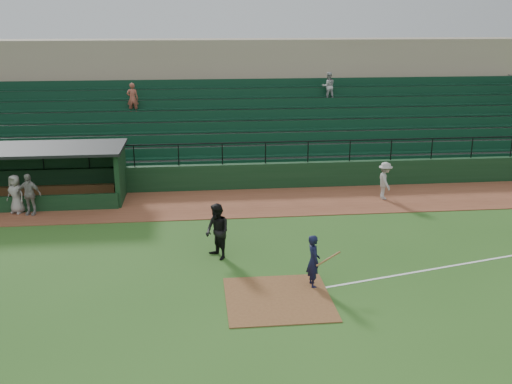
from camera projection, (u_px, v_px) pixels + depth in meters
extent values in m
plane|color=#29531A|center=(274.00, 284.00, 17.54)|extent=(90.00, 90.00, 0.00)
cube|color=brown|center=(249.00, 203.00, 25.15)|extent=(40.00, 4.00, 0.03)
cube|color=brown|center=(278.00, 299.00, 16.58)|extent=(3.00, 3.00, 0.03)
cube|color=white|center=(505.00, 257.00, 19.49)|extent=(17.49, 4.44, 0.01)
cube|color=black|center=(244.00, 176.00, 27.07)|extent=(36.00, 0.35, 1.20)
cylinder|color=black|center=(244.00, 143.00, 26.61)|extent=(36.00, 0.06, 0.06)
cube|color=#61605C|center=(236.00, 131.00, 31.39)|extent=(36.00, 9.00, 3.60)
cube|color=#0E3420|center=(237.00, 125.00, 30.78)|extent=(34.56, 8.00, 4.05)
cube|color=tan|center=(228.00, 91.00, 37.17)|extent=(38.00, 3.00, 6.40)
cube|color=#61605C|center=(230.00, 86.00, 35.12)|extent=(36.00, 2.00, 0.20)
imported|color=beige|center=(328.00, 86.00, 33.03)|extent=(0.77, 0.60, 1.58)
imported|color=#A34F3C|center=(133.00, 99.00, 31.09)|extent=(0.61, 0.40, 1.67)
cube|color=black|center=(28.00, 169.00, 26.11)|extent=(8.50, 0.20, 2.30)
cube|color=black|center=(121.00, 174.00, 25.31)|extent=(0.20, 2.60, 2.30)
cube|color=black|center=(17.00, 149.00, 24.52)|extent=(8.90, 3.20, 0.12)
cube|color=olive|center=(28.00, 191.00, 25.99)|extent=(7.65, 0.40, 0.50)
cube|color=black|center=(13.00, 204.00, 23.82)|extent=(8.50, 0.12, 0.70)
imported|color=black|center=(313.00, 261.00, 17.17)|extent=(0.44, 0.63, 1.62)
cylinder|color=olive|center=(328.00, 259.00, 16.98)|extent=(0.79, 0.34, 0.35)
imported|color=black|center=(217.00, 232.00, 19.16)|extent=(1.07, 1.15, 1.88)
imported|color=#A6A19B|center=(385.00, 181.00, 25.40)|extent=(0.64, 1.08, 1.66)
imported|color=gray|center=(29.00, 194.00, 23.38)|extent=(1.06, 0.61, 1.70)
imported|color=#9A9590|center=(16.00, 194.00, 23.58)|extent=(0.93, 0.80, 1.60)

